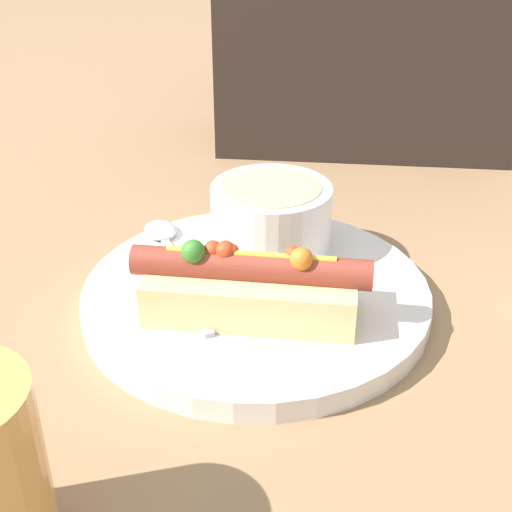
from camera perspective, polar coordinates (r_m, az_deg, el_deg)
ground_plane at (r=0.56m, az=0.00°, el=-3.96°), size 4.00×4.00×0.00m
dinner_plate at (r=0.56m, az=0.00°, el=-3.21°), size 0.27×0.27×0.02m
hot_dog at (r=0.51m, az=-0.64°, el=-2.43°), size 0.17×0.06×0.06m
soup_bowl at (r=0.59m, az=1.22°, el=3.39°), size 0.10×0.10×0.06m
spoon at (r=0.61m, az=-7.11°, el=0.88°), size 0.09×0.17×0.01m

